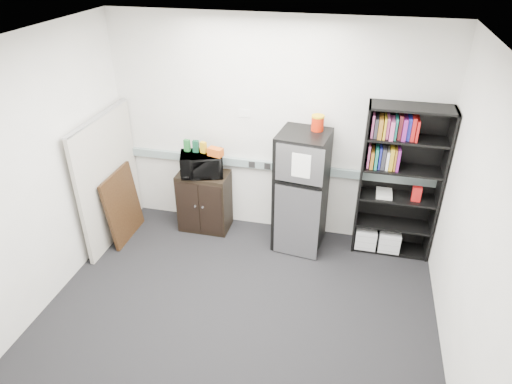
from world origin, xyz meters
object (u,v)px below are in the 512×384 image
bookshelf (398,179)px  cabinet (205,201)px  cubicle_partition (109,179)px  refrigerator (301,192)px  microwave (202,164)px

bookshelf → cabinet: bearing=-178.4°
cubicle_partition → bookshelf: bearing=8.1°
bookshelf → cubicle_partition: bearing=-171.9°
cubicle_partition → refrigerator: 2.35m
bookshelf → refrigerator: (-1.09, -0.15, -0.23)m
cubicle_partition → refrigerator: cubicle_partition is taller
cubicle_partition → cabinet: bearing=21.6°
bookshelf → cabinet: bookshelf is taller
cubicle_partition → microwave: size_ratio=3.14×
bookshelf → refrigerator: 1.12m
cubicle_partition → microwave: 1.14m
microwave → cubicle_partition: bearing=-177.7°
cubicle_partition → refrigerator: (2.32, 0.34, -0.07)m
bookshelf → cabinet: size_ratio=2.32×
bookshelf → microwave: 2.35m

